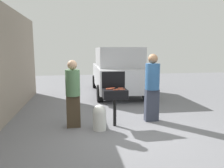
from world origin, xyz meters
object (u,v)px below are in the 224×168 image
object	(u,v)px
hot_dog_7	(119,89)
person_right	(152,85)
person_left	(73,91)
hot_dog_6	(121,88)
parked_minivan	(117,71)
hot_dog_1	(112,88)
hot_dog_4	(109,88)
propane_tank	(100,117)
hot_dog_5	(111,89)
hot_dog_0	(122,89)
hot_dog_3	(109,89)
hot_dog_2	(116,90)
bbq_grill	(115,95)

from	to	relation	value
hot_dog_7	person_right	bearing A→B (deg)	17.81
person_left	hot_dog_6	bearing A→B (deg)	-5.39
person_left	parked_minivan	size ratio (longest dim) A/B	0.38
hot_dog_6	hot_dog_1	bearing A→B (deg)	163.89
hot_dog_4	hot_dog_7	xyz separation A→B (m)	(0.24, -0.14, 0.00)
hot_dog_1	propane_tank	world-z (taller)	hot_dog_1
hot_dog_5	person_right	distance (m)	1.16
propane_tank	person_right	xyz separation A→B (m)	(1.46, 0.44, 0.66)
hot_dog_0	person_left	bearing A→B (deg)	170.60
hot_dog_3	propane_tank	distance (m)	0.71
hot_dog_2	hot_dog_7	size ratio (longest dim) A/B	1.00
hot_dog_0	parked_minivan	xyz separation A→B (m)	(0.67, 4.21, 0.07)
hot_dog_0	hot_dog_3	bearing A→B (deg)	162.01
hot_dog_5	bbq_grill	bearing A→B (deg)	-19.77
hot_dog_3	hot_dog_4	distance (m)	0.08
hot_dog_1	hot_dog_5	distance (m)	0.11
hot_dog_4	hot_dog_2	bearing A→B (deg)	-55.80
hot_dog_1	hot_dog_3	bearing A→B (deg)	-129.11
bbq_grill	person_left	size ratio (longest dim) A/B	0.56
hot_dog_6	hot_dog_2	bearing A→B (deg)	-128.45
person_right	hot_dog_7	bearing A→B (deg)	26.44
person_left	bbq_grill	bearing A→B (deg)	-9.48
hot_dog_3	person_left	size ratio (longest dim) A/B	0.08
bbq_grill	person_left	distance (m)	1.04
hot_dog_4	bbq_grill	bearing A→B (deg)	-26.70
hot_dog_1	propane_tank	distance (m)	0.81
hot_dog_0	hot_dog_6	world-z (taller)	same
hot_dog_7	hot_dog_3	bearing A→B (deg)	165.85
person_right	hot_dog_4	bearing A→B (deg)	16.46
hot_dog_5	hot_dog_1	bearing A→B (deg)	61.93
bbq_grill	hot_dog_1	size ratio (longest dim) A/B	7.26
hot_dog_3	person_left	world-z (taller)	person_left
hot_dog_7	person_left	xyz separation A→B (m)	(-1.12, 0.16, -0.05)
hot_dog_1	hot_dog_7	distance (m)	0.24
hot_dog_2	person_left	distance (m)	1.05
propane_tank	parked_minivan	distance (m)	4.53
hot_dog_6	parked_minivan	world-z (taller)	parked_minivan
hot_dog_2	hot_dog_3	xyz separation A→B (m)	(-0.15, 0.13, 0.00)
hot_dog_0	person_right	xyz separation A→B (m)	(0.89, 0.35, 0.03)
hot_dog_0	hot_dog_1	world-z (taller)	same
hot_dog_6	person_left	world-z (taller)	person_left
person_left	hot_dog_0	bearing A→B (deg)	-14.17
propane_tank	person_left	world-z (taller)	person_left
hot_dog_1	hot_dog_6	world-z (taller)	same
parked_minivan	hot_dog_1	bearing A→B (deg)	78.78
bbq_grill	hot_dog_4	size ratio (longest dim) A/B	7.26
hot_dog_0	parked_minivan	bearing A→B (deg)	80.96
hot_dog_2	hot_dog_6	xyz separation A→B (m)	(0.16, 0.21, 0.00)
person_left	parked_minivan	xyz separation A→B (m)	(1.87, 4.02, 0.12)
hot_dog_3	person_right	xyz separation A→B (m)	(1.21, 0.25, 0.03)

